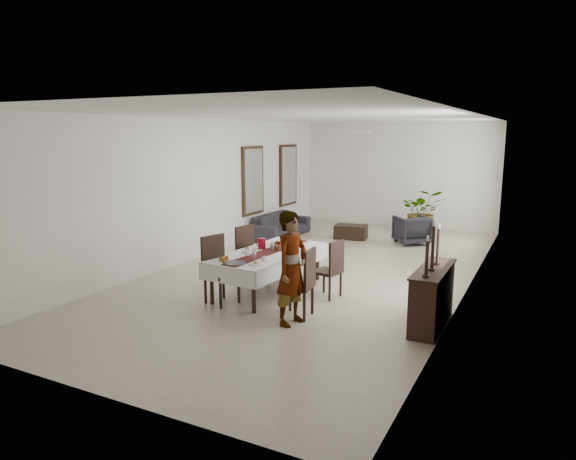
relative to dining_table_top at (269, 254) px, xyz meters
The scene contains 87 objects.
floor 1.94m from the dining_table_top, 82.16° to the left, with size 6.00×12.00×0.00m, color #C2B69A.
ceiling 3.08m from the dining_table_top, 82.16° to the left, with size 6.00×12.00×0.02m, color white.
wall_back 7.85m from the dining_table_top, 88.19° to the left, with size 6.00×0.02×3.20m, color white.
wall_front 4.31m from the dining_table_top, 86.65° to the right, with size 6.00×0.02×3.20m, color white.
wall_left 3.40m from the dining_table_top, 146.96° to the left, with size 0.02×12.00×3.20m, color white.
wall_right 3.81m from the dining_table_top, 28.88° to the left, with size 0.02×12.00×3.20m, color white.
dining_table_top is the anchor object (origin of this frame).
table_leg_fl 1.25m from the dining_table_top, 114.77° to the right, with size 0.07×0.07×0.68m, color black.
table_leg_fr 1.25m from the dining_table_top, 72.56° to the right, with size 0.07×0.07×0.68m, color black.
table_leg_bl 1.25m from the dining_table_top, 107.44° to the left, with size 0.07×0.07×0.68m, color black.
table_leg_br 1.25m from the dining_table_top, 65.23° to the left, with size 0.07×0.07×0.68m, color black.
tablecloth_top 0.03m from the dining_table_top, ahead, with size 1.15×2.52×0.01m, color silver.
tablecloth_drape_left 0.58m from the dining_table_top, behind, with size 0.01×2.52×0.29m, color white.
tablecloth_drape_right 0.58m from the dining_table_top, ahead, with size 0.01×2.52×0.29m, color silver.
tablecloth_drape_near 1.26m from the dining_table_top, 93.66° to the right, with size 1.15×0.01×0.29m, color white.
tablecloth_drape_far 1.26m from the dining_table_top, 86.34° to the left, with size 1.15×0.01×0.29m, color silver.
table_runner 0.04m from the dining_table_top, ahead, with size 0.34×2.44×0.00m, color #5B1A1A.
red_pitcher 0.31m from the dining_table_top, 145.37° to the left, with size 0.15×0.15×0.20m, color maroon.
pitcher_handle 0.38m from the dining_table_top, 152.21° to the left, with size 0.12×0.12×0.02m, color maroon.
wine_glass_near 0.66m from the dining_table_top, 83.20° to the right, with size 0.07×0.07×0.17m, color white.
wine_glass_mid 0.56m from the dining_table_top, 103.97° to the right, with size 0.07×0.07×0.17m, color white.
wine_glass_far 0.14m from the dining_table_top, 41.34° to the left, with size 0.07×0.07×0.17m, color white.
teacup_right 0.66m from the dining_table_top, 67.10° to the right, with size 0.09×0.09×0.06m, color silver.
saucer_right 0.66m from the dining_table_top, 67.10° to the right, with size 0.15×0.15×0.01m, color silver.
teacup_left 0.46m from the dining_table_top, 134.27° to the right, with size 0.09×0.09×0.06m, color white.
saucer_left 0.45m from the dining_table_top, 134.27° to the right, with size 0.15×0.15×0.01m, color silver.
plate_near_right 0.94m from the dining_table_top, 73.53° to the right, with size 0.23×0.23×0.01m, color silver.
bread_near_right 0.94m from the dining_table_top, 73.53° to the right, with size 0.09×0.09×0.09m, color tan.
plate_near_left 0.79m from the dining_table_top, 115.47° to the right, with size 0.23×0.23×0.01m, color white.
plate_far_left 0.62m from the dining_table_top, 116.53° to the left, with size 0.23×0.23×0.01m, color white.
serving_tray 1.03m from the dining_table_top, 93.66° to the right, with size 0.35×0.35×0.02m, color #3E3D42.
jam_jar_a 1.08m from the dining_table_top, 105.18° to the right, with size 0.06×0.06×0.07m, color brown.
jam_jar_b 1.05m from the dining_table_top, 111.08° to the right, with size 0.06×0.06×0.07m, color brown.
jam_jar_c 0.94m from the dining_table_top, 110.02° to the right, with size 0.06×0.06×0.07m, color #934F15.
fruit_basket 0.26m from the dining_table_top, 75.03° to the left, with size 0.29×0.29×0.10m, color brown.
fruit_red 0.32m from the dining_table_top, 69.83° to the left, with size 0.09×0.09×0.09m, color maroon.
fruit_green 0.32m from the dining_table_top, 84.29° to the left, with size 0.08×0.08×0.08m, color #4A7222.
chair_right_near_seat 1.42m from the dining_table_top, 42.34° to the right, with size 0.47×0.47×0.05m, color black.
chair_right_near_leg_fl 1.74m from the dining_table_top, 41.90° to the right, with size 0.05×0.05×0.46m, color black.
chair_right_near_leg_fr 1.50m from the dining_table_top, 31.38° to the right, with size 0.05×0.05×0.46m, color black.
chair_right_near_leg_bl 1.52m from the dining_table_top, 53.11° to the right, with size 0.05×0.05×0.46m, color black.
chair_right_near_leg_br 1.23m from the dining_table_top, 42.98° to the right, with size 0.05×0.05×0.46m, color black.
chair_right_near_back 1.56m from the dining_table_top, 36.55° to the right, with size 0.47×0.04×0.59m, color black.
chair_right_far_seat 1.12m from the dining_table_top, ahead, with size 0.44×0.44×0.05m, color black.
chair_right_far_leg_fl 1.32m from the dining_table_top, ahead, with size 0.04×0.04×0.43m, color black.
chair_right_far_leg_fr 1.41m from the dining_table_top, 13.87° to the left, with size 0.04×0.04×0.43m, color black.
chair_right_far_leg_bl 1.00m from the dining_table_top, ahead, with size 0.04×0.04×0.43m, color black.
chair_right_far_leg_br 1.12m from the dining_table_top, 22.38° to the left, with size 0.04×0.04×0.43m, color black.
chair_right_far_back 1.28m from the dining_table_top, ahead, with size 0.44×0.04×0.56m, color black.
chair_left_near_seat 1.05m from the dining_table_top, 111.62° to the right, with size 0.49×0.49×0.06m, color black.
chair_left_near_leg_fl 1.00m from the dining_table_top, 126.08° to the right, with size 0.05×0.05×0.48m, color black.
chair_left_near_leg_fr 1.35m from the dining_table_top, 119.77° to the right, with size 0.05×0.05×0.48m, color black.
chair_left_near_leg_bl 0.95m from the dining_table_top, 99.18° to the right, with size 0.05×0.05×0.48m, color black.
chair_left_near_leg_br 1.31m from the dining_table_top, 101.34° to the right, with size 0.05×0.05×0.48m, color black.
chair_left_near_back 1.08m from the dining_table_top, 123.50° to the right, with size 0.49×0.04×0.62m, color black.
chair_left_far_seat 0.52m from the dining_table_top, 157.59° to the left, with size 0.48×0.48×0.05m, color black.
chair_left_far_leg_fl 0.86m from the dining_table_top, 144.92° to the left, with size 0.05×0.05×0.48m, color black.
chair_left_far_leg_fr 0.82m from the dining_table_top, behind, with size 0.05×0.05×0.48m, color black.
chair_left_far_leg_bl 0.61m from the dining_table_top, 121.48° to the left, with size 0.05×0.05×0.48m, color black.
chair_left_far_leg_br 0.55m from the dining_table_top, 169.41° to the right, with size 0.05×0.05×0.48m, color black.
chair_left_far_back 0.70m from the dining_table_top, 160.91° to the left, with size 0.48×0.04×0.61m, color black.
woman 1.70m from the dining_table_top, 48.90° to the right, with size 0.63×0.42×1.74m, color gray.
sideboard_body 3.07m from the dining_table_top, ahead, with size 0.39×1.45×0.87m, color black.
sideboard_top 3.06m from the dining_table_top, ahead, with size 0.42×1.50×0.03m, color black.
candlestick_near_base 3.17m from the dining_table_top, 17.04° to the right, with size 0.10×0.10×0.03m, color black.
candlestick_near_shaft 3.20m from the dining_table_top, 17.04° to the right, with size 0.05×0.05×0.48m, color black.
candlestick_near_candle 3.25m from the dining_table_top, 17.04° to the right, with size 0.03×0.03×0.08m, color #EBE8CC.
candlestick_mid_base 3.08m from the dining_table_top, 10.16° to the right, with size 0.10×0.10×0.03m, color black.
candlestick_mid_shaft 3.12m from the dining_table_top, 10.16° to the right, with size 0.05×0.05×0.63m, color black.
candlestick_mid_candle 3.20m from the dining_table_top, 10.16° to the right, with size 0.03×0.03×0.08m, color beige.
candlestick_far_base 3.04m from the dining_table_top, ahead, with size 0.10×0.10×0.03m, color black.
candlestick_far_shaft 3.07m from the dining_table_top, ahead, with size 0.05×0.05×0.53m, color black.
candlestick_far_candle 3.13m from the dining_table_top, ahead, with size 0.03×0.03×0.08m, color beige.
sofa 5.10m from the dining_table_top, 115.53° to the left, with size 2.19×0.86×0.64m, color #2D292F.
armchair 5.47m from the dining_table_top, 75.83° to the left, with size 0.80×0.82×0.74m, color #262429.
coffee_table 5.24m from the dining_table_top, 93.49° to the left, with size 0.85×0.57×0.38m, color black.
potted_plant 6.99m from the dining_table_top, 79.68° to the left, with size 1.16×1.01×1.29m, color #2D5522.
mirror_frame_near 4.91m from the dining_table_top, 124.21° to the left, with size 0.06×1.05×1.85m, color black.
mirror_glass_near 4.89m from the dining_table_top, 123.87° to the left, with size 0.01×0.90×1.70m, color silver.
mirror_frame_far 6.73m from the dining_table_top, 114.01° to the left, with size 0.06×1.05×1.85m, color black.
mirror_glass_far 6.71m from the dining_table_top, 113.74° to the left, with size 0.01×0.90×1.70m, color silver.
fan_rod 5.36m from the dining_table_top, 87.05° to the left, with size 0.04×0.04×0.20m, color silver.
fan_hub 5.27m from the dining_table_top, 87.05° to the left, with size 0.16×0.16×0.08m, color silver.
fan_blade_n 5.59m from the dining_table_top, 87.25° to the left, with size 0.10×0.55×0.01m, color white.
fan_blade_s 4.96m from the dining_table_top, 86.82° to the left, with size 0.10×0.55×0.01m, color silver.
fan_blade_e 5.30m from the dining_table_top, 82.90° to the left, with size 0.55×0.10×0.01m, color silver.
fan_blade_w 5.27m from the dining_table_top, 91.24° to the left, with size 0.55×0.10×0.01m, color white.
Camera 1 is at (4.20, -9.73, 2.86)m, focal length 32.00 mm.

